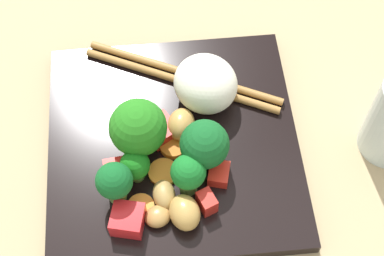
% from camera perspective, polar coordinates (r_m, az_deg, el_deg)
% --- Properties ---
extents(ground_plane, '(1.10, 1.10, 0.02)m').
position_cam_1_polar(ground_plane, '(0.65, -1.41, -2.22)').
color(ground_plane, tan).
extents(square_plate, '(0.28, 0.28, 0.02)m').
position_cam_1_polar(square_plate, '(0.64, -1.44, -1.47)').
color(square_plate, black).
rests_on(square_plate, ground_plane).
extents(rice_mound, '(0.10, 0.10, 0.06)m').
position_cam_1_polar(rice_mound, '(0.64, 1.70, 4.36)').
color(rice_mound, white).
rests_on(rice_mound, square_plate).
extents(broccoli_floret_0, '(0.04, 0.04, 0.06)m').
position_cam_1_polar(broccoli_floret_0, '(0.57, -7.13, -5.24)').
color(broccoli_floret_0, '#659743').
rests_on(broccoli_floret_0, square_plate).
extents(broccoli_floret_1, '(0.06, 0.06, 0.07)m').
position_cam_1_polar(broccoli_floret_1, '(0.59, -4.86, 0.03)').
color(broccoli_floret_1, '#639F49').
rests_on(broccoli_floret_1, square_plate).
extents(broccoli_floret_2, '(0.04, 0.04, 0.05)m').
position_cam_1_polar(broccoli_floret_2, '(0.58, 0.04, -4.46)').
color(broccoli_floret_2, '#75AF4F').
rests_on(broccoli_floret_2, square_plate).
extents(broccoli_floret_3, '(0.03, 0.03, 0.04)m').
position_cam_1_polar(broccoli_floret_3, '(0.59, -5.15, -3.65)').
color(broccoli_floret_3, '#52923C').
rests_on(broccoli_floret_3, square_plate).
extents(broccoli_floret_4, '(0.05, 0.05, 0.07)m').
position_cam_1_polar(broccoli_floret_4, '(0.58, 1.63, -1.65)').
color(broccoli_floret_4, '#7BB74D').
rests_on(broccoli_floret_4, square_plate).
extents(carrot_slice_0, '(0.03, 0.03, 0.00)m').
position_cam_1_polar(carrot_slice_0, '(0.60, -4.58, -7.59)').
color(carrot_slice_0, orange).
rests_on(carrot_slice_0, square_plate).
extents(carrot_slice_1, '(0.04, 0.04, 0.01)m').
position_cam_1_polar(carrot_slice_1, '(0.62, -1.32, -1.69)').
color(carrot_slice_1, orange).
rests_on(carrot_slice_1, square_plate).
extents(carrot_slice_2, '(0.04, 0.04, 0.00)m').
position_cam_1_polar(carrot_slice_2, '(0.61, -2.40, -4.30)').
color(carrot_slice_2, orange).
rests_on(carrot_slice_2, square_plate).
extents(pepper_chunk_0, '(0.03, 0.03, 0.02)m').
position_cam_1_polar(pepper_chunk_0, '(0.61, -6.93, -4.37)').
color(pepper_chunk_0, red).
rests_on(pepper_chunk_0, square_plate).
extents(pepper_chunk_1, '(0.03, 0.03, 0.01)m').
position_cam_1_polar(pepper_chunk_1, '(0.61, 3.02, -4.43)').
color(pepper_chunk_1, red).
rests_on(pepper_chunk_1, square_plate).
extents(pepper_chunk_2, '(0.04, 0.04, 0.02)m').
position_cam_1_polar(pepper_chunk_2, '(0.63, -2.67, -0.20)').
color(pepper_chunk_2, red).
rests_on(pepper_chunk_2, square_plate).
extents(pepper_chunk_3, '(0.03, 0.02, 0.02)m').
position_cam_1_polar(pepper_chunk_3, '(0.59, 1.86, -7.19)').
color(pepper_chunk_3, red).
rests_on(pepper_chunk_3, square_plate).
extents(pepper_chunk_4, '(0.04, 0.04, 0.02)m').
position_cam_1_polar(pepper_chunk_4, '(0.58, -5.85, -8.82)').
color(pepper_chunk_4, red).
rests_on(pepper_chunk_4, square_plate).
extents(chicken_piece_0, '(0.03, 0.03, 0.02)m').
position_cam_1_polar(chicken_piece_0, '(0.59, -2.93, -8.55)').
color(chicken_piece_0, '#B18547').
rests_on(chicken_piece_0, square_plate).
extents(chicken_piece_1, '(0.04, 0.03, 0.02)m').
position_cam_1_polar(chicken_piece_1, '(0.59, -2.32, -6.50)').
color(chicken_piece_1, tan).
rests_on(chicken_piece_1, square_plate).
extents(chicken_piece_2, '(0.04, 0.04, 0.03)m').
position_cam_1_polar(chicken_piece_2, '(0.63, -0.69, 0.38)').
color(chicken_piece_2, tan).
rests_on(chicken_piece_2, square_plate).
extents(chicken_piece_3, '(0.04, 0.04, 0.03)m').
position_cam_1_polar(chicken_piece_3, '(0.58, -0.29, -8.20)').
color(chicken_piece_3, tan).
rests_on(chicken_piece_3, square_plate).
extents(chopstick_pair, '(0.12, 0.22, 0.01)m').
position_cam_1_polar(chopstick_pair, '(0.67, -0.54, 5.03)').
color(chopstick_pair, '#A4763B').
rests_on(chopstick_pair, square_plate).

